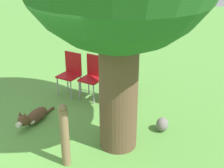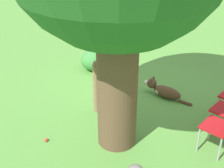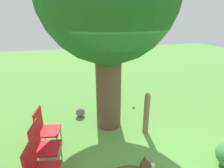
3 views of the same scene
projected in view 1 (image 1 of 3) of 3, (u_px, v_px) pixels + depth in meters
ground_plane at (47, 141)px, 5.56m from camera, size 30.00×30.00×0.00m
dog at (33, 117)px, 6.04m from camera, size 1.11×0.30×0.39m
fence_post at (65, 135)px, 4.75m from camera, size 0.14×0.14×1.07m
red_chair_0 at (71, 71)px, 7.11m from camera, size 0.50×0.52×0.98m
red_chair_1 at (93, 74)px, 6.93m from camera, size 0.50×0.52×0.98m
red_chair_2 at (116, 78)px, 6.75m from camera, size 0.50×0.52×0.98m
garden_rock at (162, 124)px, 5.81m from camera, size 0.26×0.23×0.26m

